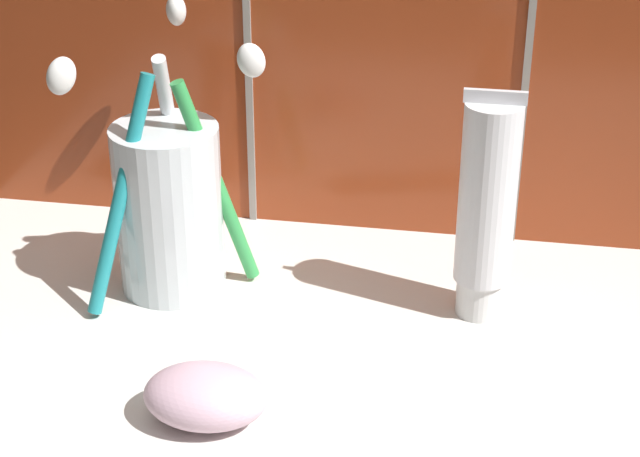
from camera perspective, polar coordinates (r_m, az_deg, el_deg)
The scene contains 4 objects.
sink_counter at distance 62.23cm, azimuth 8.05°, elevation -9.38°, with size 75.66×38.84×2.00cm, color silver.
toothbrush_cup at distance 68.97cm, azimuth -8.03°, elevation 1.36°, with size 11.87×15.13×17.73cm.
toothpaste_tube at distance 65.30cm, azimuth 9.09°, elevation 1.10°, with size 3.67×3.50×14.88cm.
soap_bar at distance 58.47cm, azimuth -6.10°, elevation -8.87°, with size 6.79×4.99×3.09cm, color #DBB2C6.
Camera 1 is at (-0.02, -49.91, 38.17)cm, focal length 60.00 mm.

